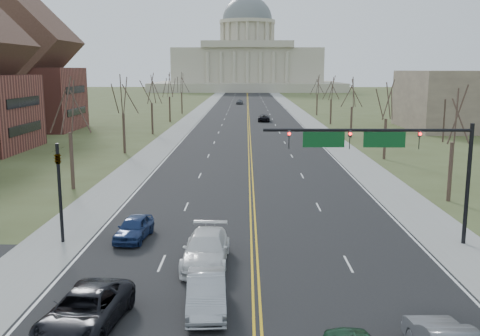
{
  "coord_description": "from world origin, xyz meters",
  "views": [
    {
      "loc": [
        -0.48,
        -17.17,
        10.25
      ],
      "look_at": [
        -0.93,
        21.96,
        3.0
      ],
      "focal_mm": 40.0,
      "sensor_mm": 36.0,
      "label": 1
    }
  ],
  "objects_px": {
    "car_sb_outer_lead": "(85,311)",
    "car_sb_outer_second": "(134,228)",
    "signal_left": "(59,182)",
    "car_far_nb": "(264,118)",
    "car_sb_inner_second": "(206,249)",
    "car_far_sb": "(240,102)",
    "signal_mast": "(383,148)",
    "car_sb_inner_lead": "(206,293)"
  },
  "relations": [
    {
      "from": "car_sb_inner_lead",
      "to": "car_far_nb",
      "type": "distance_m",
      "value": 84.97
    },
    {
      "from": "signal_left",
      "to": "car_sb_inner_lead",
      "type": "height_order",
      "value": "signal_left"
    },
    {
      "from": "signal_mast",
      "to": "car_sb_inner_lead",
      "type": "distance_m",
      "value": 14.14
    },
    {
      "from": "signal_mast",
      "to": "car_sb_outer_lead",
      "type": "height_order",
      "value": "signal_mast"
    },
    {
      "from": "car_sb_inner_lead",
      "to": "car_sb_inner_second",
      "type": "relative_size",
      "value": 0.82
    },
    {
      "from": "signal_mast",
      "to": "car_sb_inner_second",
      "type": "distance_m",
      "value": 11.74
    },
    {
      "from": "car_sb_inner_second",
      "to": "car_far_nb",
      "type": "xyz_separation_m",
      "value": [
        5.69,
        79.31,
        -0.14
      ]
    },
    {
      "from": "car_sb_inner_lead",
      "to": "car_sb_outer_second",
      "type": "bearing_deg",
      "value": 113.94
    },
    {
      "from": "signal_mast",
      "to": "car_sb_outer_second",
      "type": "bearing_deg",
      "value": 177.63
    },
    {
      "from": "car_sb_outer_lead",
      "to": "car_far_sb",
      "type": "distance_m",
      "value": 139.77
    },
    {
      "from": "signal_left",
      "to": "car_sb_outer_lead",
      "type": "bearing_deg",
      "value": -67.03
    },
    {
      "from": "signal_mast",
      "to": "signal_left",
      "type": "distance_m",
      "value": 19.06
    },
    {
      "from": "car_far_nb",
      "to": "car_sb_outer_second",
      "type": "bearing_deg",
      "value": 85.52
    },
    {
      "from": "car_sb_outer_lead",
      "to": "car_sb_outer_second",
      "type": "height_order",
      "value": "car_sb_outer_lead"
    },
    {
      "from": "signal_left",
      "to": "car_far_sb",
      "type": "relative_size",
      "value": 1.43
    },
    {
      "from": "car_sb_inner_second",
      "to": "car_sb_outer_second",
      "type": "relative_size",
      "value": 1.37
    },
    {
      "from": "signal_left",
      "to": "car_far_sb",
      "type": "bearing_deg",
      "value": 85.97
    },
    {
      "from": "signal_mast",
      "to": "car_far_nb",
      "type": "relative_size",
      "value": 2.45
    },
    {
      "from": "signal_mast",
      "to": "car_sb_inner_second",
      "type": "xyz_separation_m",
      "value": [
        -10.04,
        -3.6,
        -4.92
      ]
    },
    {
      "from": "signal_left",
      "to": "car_far_nb",
      "type": "xyz_separation_m",
      "value": [
        14.59,
        75.71,
        -3.01
      ]
    },
    {
      "from": "car_sb_inner_lead",
      "to": "signal_mast",
      "type": "bearing_deg",
      "value": 39.45
    },
    {
      "from": "car_sb_outer_second",
      "to": "car_sb_outer_lead",
      "type": "bearing_deg",
      "value": -82.11
    },
    {
      "from": "signal_mast",
      "to": "car_far_sb",
      "type": "relative_size",
      "value": 2.9
    },
    {
      "from": "signal_left",
      "to": "car_sb_outer_lead",
      "type": "xyz_separation_m",
      "value": [
        4.62,
        -10.9,
        -2.92
      ]
    },
    {
      "from": "car_sb_inner_second",
      "to": "car_far_sb",
      "type": "xyz_separation_m",
      "value": [
        0.18,
        132.4,
        -0.12
      ]
    },
    {
      "from": "car_sb_inner_second",
      "to": "signal_left",
      "type": "bearing_deg",
      "value": 159.19
    },
    {
      "from": "car_far_sb",
      "to": "car_far_nb",
      "type": "bearing_deg",
      "value": -78.35
    },
    {
      "from": "car_far_nb",
      "to": "car_sb_inner_second",
      "type": "bearing_deg",
      "value": 89.31
    },
    {
      "from": "car_sb_outer_lead",
      "to": "car_far_nb",
      "type": "relative_size",
      "value": 1.14
    },
    {
      "from": "car_sb_outer_lead",
      "to": "car_sb_inner_lead",
      "type": "bearing_deg",
      "value": 27.3
    },
    {
      "from": "signal_left",
      "to": "car_sb_inner_second",
      "type": "relative_size",
      "value": 1.05
    },
    {
      "from": "signal_mast",
      "to": "car_sb_outer_lead",
      "type": "distance_m",
      "value": 18.67
    },
    {
      "from": "car_sb_inner_second",
      "to": "car_sb_inner_lead",
      "type": "bearing_deg",
      "value": -84.47
    },
    {
      "from": "signal_left",
      "to": "car_sb_inner_lead",
      "type": "relative_size",
      "value": 1.28
    },
    {
      "from": "car_far_nb",
      "to": "car_sb_outer_lead",
      "type": "bearing_deg",
      "value": 86.84
    },
    {
      "from": "car_sb_inner_second",
      "to": "car_far_sb",
      "type": "distance_m",
      "value": 132.4
    },
    {
      "from": "signal_left",
      "to": "car_sb_outer_lead",
      "type": "height_order",
      "value": "signal_left"
    },
    {
      "from": "car_sb_outer_lead",
      "to": "signal_mast",
      "type": "bearing_deg",
      "value": 43.63
    },
    {
      "from": "car_far_sb",
      "to": "car_sb_outer_second",
      "type": "bearing_deg",
      "value": -86.46
    },
    {
      "from": "car_sb_inner_lead",
      "to": "car_sb_outer_lead",
      "type": "bearing_deg",
      "value": -163.03
    },
    {
      "from": "signal_mast",
      "to": "car_sb_inner_lead",
      "type": "relative_size",
      "value": 2.58
    },
    {
      "from": "car_far_sb",
      "to": "car_sb_inner_second",
      "type": "bearing_deg",
      "value": -84.35
    }
  ]
}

